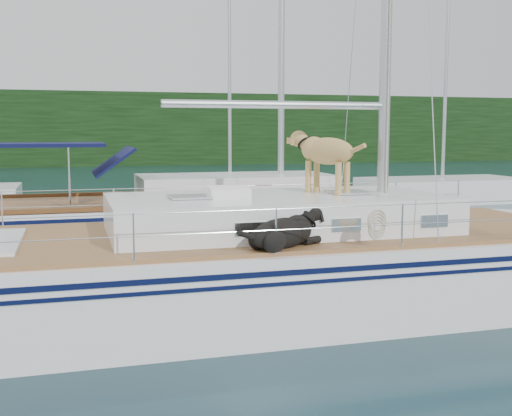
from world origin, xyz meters
name	(u,v)px	position (x,y,z in m)	size (l,w,h in m)	color
ground	(229,312)	(0.00, 0.00, 0.00)	(120.00, 120.00, 0.00)	black
tree_line	(97,129)	(0.00, 45.00, 3.00)	(90.00, 3.00, 6.00)	black
shore_bank	(97,158)	(0.00, 46.20, 0.60)	(92.00, 1.00, 1.20)	#595147
main_sailboat	(235,269)	(0.11, 0.00, 0.68)	(12.00, 3.90, 14.01)	white
neighbor_sailboat	(193,220)	(0.59, 6.09, 0.63)	(11.00, 3.50, 13.30)	white
bg_boat_center	(230,189)	(4.00, 16.00, 0.45)	(7.20, 3.00, 11.65)	white
bg_boat_east	(442,190)	(12.00, 13.00, 0.46)	(6.40, 3.00, 11.65)	white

